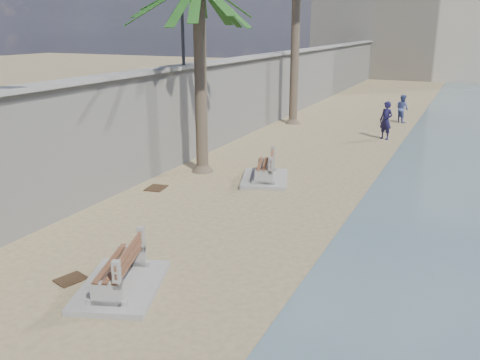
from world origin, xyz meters
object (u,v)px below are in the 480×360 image
(bench_near, at_px, (120,271))
(person_a, at_px, (386,118))
(person_b, at_px, (402,107))
(bench_far, at_px, (265,169))

(bench_near, height_order, person_a, person_a)
(person_a, bearing_deg, person_b, 117.04)
(person_a, height_order, person_b, person_a)
(bench_far, height_order, person_b, person_b)
(bench_far, bearing_deg, person_b, 78.67)
(bench_near, relative_size, person_b, 1.55)
(bench_near, relative_size, person_a, 1.28)
(person_a, bearing_deg, bench_near, -70.24)
(bench_far, bearing_deg, bench_near, -88.49)
(bench_near, bearing_deg, bench_far, 91.51)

